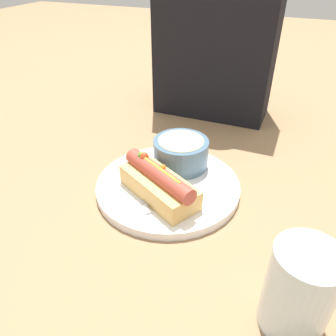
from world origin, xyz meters
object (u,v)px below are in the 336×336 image
(hot_dog, at_px, (160,184))
(soup_bowl, at_px, (183,152))
(seated_diner, at_px, (217,31))
(spoon, at_px, (133,171))
(drinking_glass, at_px, (299,290))

(hot_dog, distance_m, soup_bowl, 0.11)
(soup_bowl, xyz_separation_m, seated_diner, (-0.03, 0.31, 0.16))
(spoon, relative_size, drinking_glass, 1.22)
(seated_diner, bearing_deg, hot_dog, -85.84)
(soup_bowl, bearing_deg, seated_diner, 95.95)
(spoon, bearing_deg, seated_diner, -46.60)
(drinking_glass, bearing_deg, seated_diner, 115.28)
(spoon, xyz_separation_m, drinking_glass, (0.31, -0.19, 0.04))
(hot_dog, height_order, seated_diner, seated_diner)
(spoon, distance_m, seated_diner, 0.42)
(soup_bowl, distance_m, seated_diner, 0.35)
(hot_dog, relative_size, seated_diner, 0.35)
(spoon, relative_size, seated_diner, 0.30)
(hot_dog, bearing_deg, drinking_glass, -3.07)
(hot_dog, xyz_separation_m, seated_diner, (-0.03, 0.41, 0.17))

